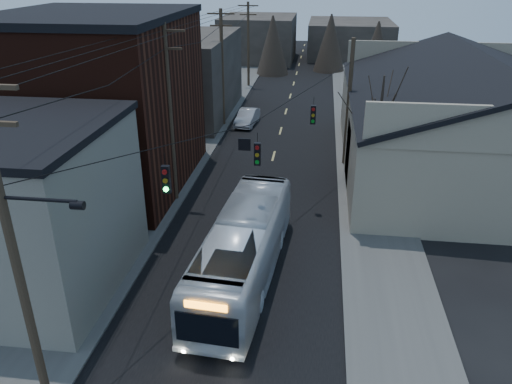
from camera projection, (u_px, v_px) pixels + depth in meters
road_surface at (278, 138)px, 39.70m from camera, size 9.00×110.00×0.02m
sidewalk_left at (199, 135)px, 40.44m from camera, size 4.00×110.00×0.12m
sidewalk_right at (361, 141)px, 38.92m from camera, size 4.00×110.00×0.12m
building_clapboard at (16, 211)px, 20.38m from camera, size 8.00×8.00×7.00m
building_brick at (99, 105)px, 29.78m from camera, size 10.00×12.00×10.00m
building_left_far at (180, 76)px, 44.76m from camera, size 9.00×14.00×7.00m
warehouse at (471, 132)px, 32.55m from camera, size 16.16×20.60×7.73m
building_far_left at (259, 38)px, 70.67m from camera, size 10.00×12.00×6.00m
building_far_right at (350, 39)px, 73.86m from camera, size 12.00×14.00×5.00m
bare_tree at (378, 139)px, 28.43m from camera, size 0.40×0.40×7.20m
utility_lines at (225, 93)px, 32.72m from camera, size 11.24×45.28×10.50m
bus at (243, 249)px, 21.50m from camera, size 3.37×11.05×3.03m
parked_car at (247, 117)px, 42.77m from camera, size 1.78×4.17×1.34m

